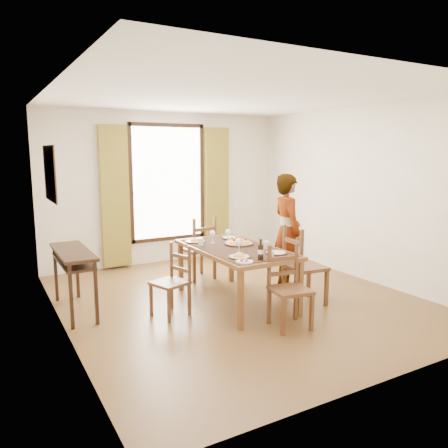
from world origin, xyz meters
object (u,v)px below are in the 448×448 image
console_table (73,259)px  dining_table (235,252)px  man (287,231)px  pasta_platter (239,241)px

console_table → dining_table: (1.95, -0.68, 0.01)m
console_table → man: (2.97, -0.46, 0.16)m
console_table → man: size_ratio=0.71×
console_table → pasta_platter: (2.08, -0.55, 0.12)m
man → console_table: bearing=92.8°
dining_table → pasta_platter: bearing=44.7°
console_table → pasta_platter: bearing=-14.9°
console_table → man: 3.01m
pasta_platter → console_table: bearing=165.1°
man → pasta_platter: size_ratio=4.23×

